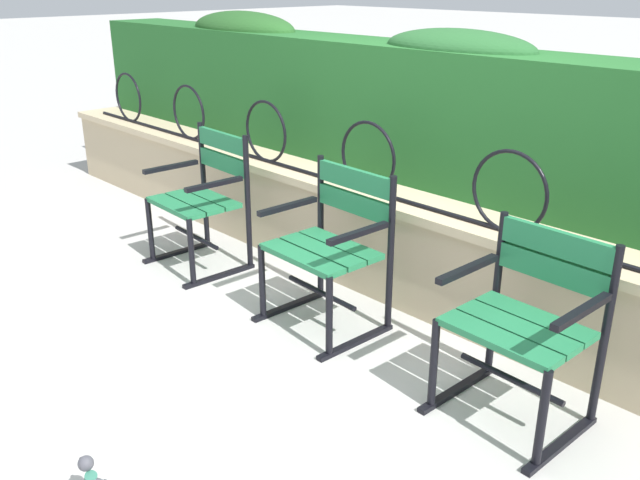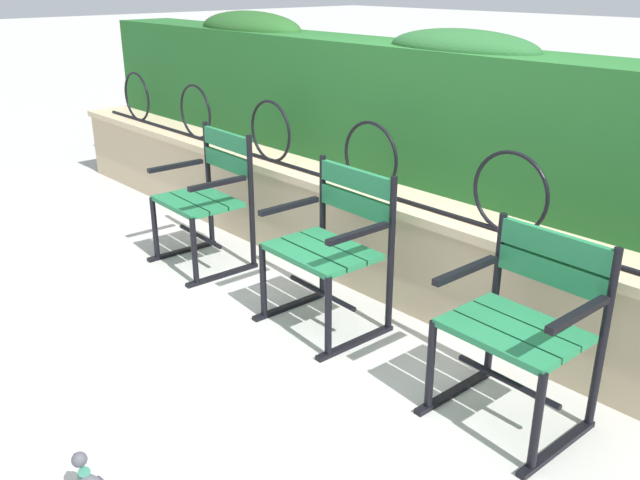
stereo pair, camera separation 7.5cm
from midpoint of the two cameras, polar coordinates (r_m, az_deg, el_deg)
The scene contains 7 objects.
ground_plane at distance 3.61m, azimuth -1.22°, elevation -8.37°, with size 60.00×60.00×0.00m, color #B7B5AF.
stone_wall at distance 3.97m, azimuth 6.85°, elevation -0.69°, with size 7.63×0.41×0.61m.
iron_arch_fence at distance 3.91m, azimuth 3.89°, elevation 6.51°, with size 7.09×0.02×0.42m.
hedge_row at distance 4.11m, azimuth 10.80°, elevation 10.58°, with size 7.48×0.50×0.93m.
park_chair_left at distance 4.44m, azimuth -10.27°, elevation 3.67°, with size 0.58×0.54×0.88m.
park_chair_centre at distance 3.59m, azimuth 0.41°, elevation -0.29°, with size 0.61×0.54×0.86m.
park_chair_right at distance 2.96m, azimuth 16.36°, elevation -6.48°, with size 0.58×0.54×0.82m.
Camera 1 is at (2.30, -2.13, 1.80)m, focal length 37.90 mm.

